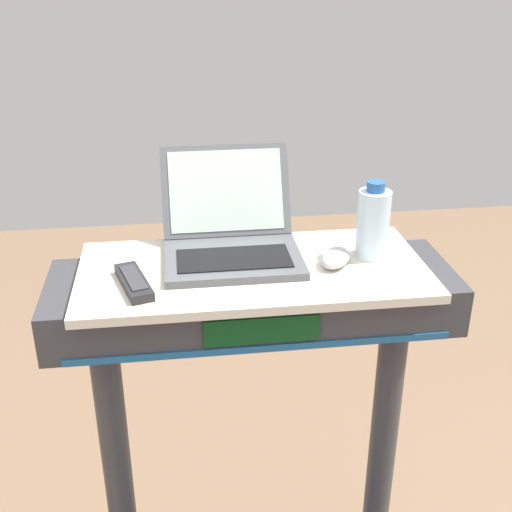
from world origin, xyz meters
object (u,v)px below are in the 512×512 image
Objects in this scene: water_bottle at (373,223)px; tv_remote at (134,282)px; laptop at (231,236)px; computer_mouse at (335,258)px.

water_bottle reaches higher than tv_remote.
computer_mouse is at bearing -22.29° from laptop.
water_bottle is at bearing -10.64° from laptop.
tv_remote is (-0.44, -0.05, -0.01)m from computer_mouse.
computer_mouse is 0.56× the size of water_bottle.
tv_remote is (-0.53, -0.08, -0.07)m from water_bottle.
laptop is at bearing 32.13° from tv_remote.
laptop is 1.90× the size of tv_remote.
laptop is 3.17× the size of computer_mouse.
computer_mouse is at bearing -160.07° from water_bottle.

